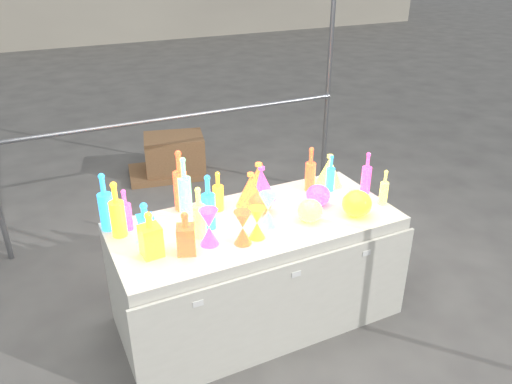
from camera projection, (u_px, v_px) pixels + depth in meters
name	position (u px, v px, depth m)	size (l,w,h in m)	color
ground	(256.00, 314.00, 3.47)	(80.00, 80.00, 0.00)	slate
display_table	(257.00, 270.00, 3.29)	(1.84, 0.83, 0.75)	silver
cardboard_box_closed	(175.00, 156.00, 5.46)	(0.63, 0.46, 0.46)	#8B613E
cardboard_box_flat	(165.00, 172.00, 5.54)	(0.77, 0.55, 0.07)	#8B613E
bottle_0	(117.00, 209.00, 2.90)	(0.09, 0.09, 0.35)	red
bottle_1	(105.00, 202.00, 2.96)	(0.09, 0.09, 0.37)	#198C2D
bottle_2	(180.00, 181.00, 3.18)	(0.09, 0.09, 0.41)	orange
bottle_3	(126.00, 210.00, 2.98)	(0.07, 0.07, 0.27)	#1F70B9
bottle_4	(199.00, 212.00, 2.89)	(0.08, 0.08, 0.32)	#157785
bottle_5	(184.00, 185.00, 3.14)	(0.08, 0.08, 0.38)	#AC226B
bottle_6	(218.00, 191.00, 3.20)	(0.07, 0.07, 0.27)	red
bottle_7	(208.00, 202.00, 2.98)	(0.08, 0.08, 0.35)	#198C2D
decanter_0	(150.00, 234.00, 2.73)	(0.11, 0.11, 0.27)	red
decanter_1	(186.00, 233.00, 2.75)	(0.10, 0.10, 0.26)	orange
decanter_2	(145.00, 222.00, 2.87)	(0.10, 0.10, 0.25)	#198C2D
hourglass_0	(243.00, 228.00, 2.85)	(0.10, 0.10, 0.21)	orange
hourglass_1	(209.00, 227.00, 2.84)	(0.11, 0.11, 0.22)	#1F70B9
hourglass_3	(268.00, 210.00, 3.02)	(0.11, 0.11, 0.22)	#AC226B
hourglass_4	(257.00, 223.00, 2.91)	(0.10, 0.10, 0.20)	red
globe_0	(357.00, 205.00, 3.16)	(0.19, 0.19, 0.15)	red
globe_1	(310.00, 212.00, 3.10)	(0.16, 0.16, 0.13)	#157785
globe_2	(260.00, 204.00, 3.20)	(0.15, 0.15, 0.12)	orange
globe_3	(318.00, 196.00, 3.29)	(0.16, 0.16, 0.13)	#1F70B9
lampshade_0	(259.00, 180.00, 3.36)	(0.22, 0.22, 0.25)	yellow
lampshade_1	(251.00, 190.00, 3.26)	(0.20, 0.20, 0.24)	yellow
lampshade_2	(261.00, 183.00, 3.35)	(0.20, 0.20, 0.24)	#1F70B9
lampshade_3	(329.00, 170.00, 3.55)	(0.19, 0.19, 0.23)	#157785
bottle_8	(331.00, 173.00, 3.46)	(0.06, 0.06, 0.27)	#198C2D
bottle_9	(311.00, 169.00, 3.45)	(0.07, 0.07, 0.32)	orange
bottle_10	(367.00, 173.00, 3.42)	(0.07, 0.07, 0.30)	#1F70B9
bottle_11	(384.00, 187.00, 3.28)	(0.06, 0.06, 0.25)	#157785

